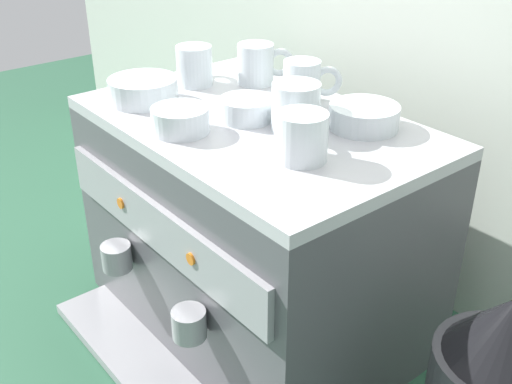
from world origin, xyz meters
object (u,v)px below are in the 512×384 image
ceramic_bowl_0 (364,117)px  ceramic_bowl_3 (180,120)px  ceramic_cup_4 (296,106)px  ceramic_bowl_2 (143,90)px  ceramic_cup_3 (302,136)px  espresso_machine (254,229)px  ceramic_cup_2 (258,64)px  ceramic_cup_0 (304,82)px  milk_pitcher (139,203)px  ceramic_bowl_1 (246,109)px  ceramic_cup_1 (195,65)px

ceramic_bowl_0 → ceramic_bowl_3: bearing=-125.8°
ceramic_cup_4 → ceramic_bowl_2: 0.31m
ceramic_cup_4 → ceramic_bowl_0: (0.07, 0.09, -0.02)m
ceramic_cup_3 → ceramic_bowl_2: ceramic_cup_3 is taller
espresso_machine → ceramic_cup_3: ceramic_cup_3 is taller
ceramic_bowl_3 → ceramic_cup_2: bearing=113.8°
ceramic_cup_0 → milk_pitcher: ceramic_cup_0 is taller
ceramic_bowl_2 → ceramic_bowl_3: 0.17m
ceramic_bowl_1 → ceramic_bowl_0: bearing=40.3°
ceramic_bowl_2 → ceramic_cup_4: bearing=24.8°
espresso_machine → ceramic_cup_0: ceramic_cup_0 is taller
ceramic_cup_0 → ceramic_cup_2: 0.14m
ceramic_cup_3 → ceramic_cup_4: (-0.09, 0.07, 0.00)m
espresso_machine → ceramic_bowl_2: bearing=-153.6°
ceramic_cup_2 → ceramic_cup_3: 0.36m
ceramic_cup_0 → ceramic_bowl_1: size_ratio=1.07×
ceramic_cup_3 → ceramic_bowl_3: size_ratio=1.11×
ceramic_bowl_1 → ceramic_bowl_2: ceramic_bowl_2 is taller
espresso_machine → ceramic_bowl_3: (-0.04, -0.13, 0.24)m
ceramic_cup_4 → ceramic_bowl_2: ceramic_cup_4 is taller
ceramic_bowl_1 → ceramic_bowl_3: (-0.03, -0.12, 0.00)m
ceramic_cup_1 → ceramic_cup_3: size_ratio=0.89×
ceramic_cup_0 → ceramic_cup_1: size_ratio=1.05×
espresso_machine → ceramic_cup_0: size_ratio=6.36×
espresso_machine → ceramic_cup_2: size_ratio=5.85×
ceramic_cup_1 → ceramic_cup_4: (0.30, -0.00, 0.00)m
ceramic_cup_2 → milk_pitcher: size_ratio=0.77×
ceramic_cup_3 → ceramic_cup_4: 0.11m
ceramic_cup_3 → ceramic_bowl_0: size_ratio=0.91×
ceramic_cup_0 → ceramic_cup_3: (0.18, -0.17, -0.00)m
ceramic_cup_0 → ceramic_cup_2: same height
ceramic_bowl_1 → ceramic_cup_4: bearing=22.5°
ceramic_cup_4 → ceramic_cup_2: bearing=155.3°
ceramic_cup_1 → ceramic_bowl_1: ceramic_cup_1 is taller
ceramic_cup_1 → ceramic_bowl_2: (0.02, -0.13, -0.02)m
ceramic_cup_3 → ceramic_bowl_1: (-0.18, 0.03, -0.02)m
ceramic_bowl_2 → ceramic_bowl_3: size_ratio=1.33×
ceramic_cup_1 → ceramic_cup_3: (0.39, -0.07, -0.00)m
espresso_machine → ceramic_bowl_0: size_ratio=5.38×
ceramic_cup_3 → ceramic_bowl_3: 0.22m
ceramic_cup_3 → ceramic_bowl_1: 0.18m
espresso_machine → ceramic_cup_4: 0.28m
ceramic_cup_4 → ceramic_bowl_2: bearing=-155.2°
ceramic_cup_0 → ceramic_bowl_0: 0.16m
ceramic_cup_0 → ceramic_bowl_3: 0.26m
ceramic_cup_2 → ceramic_bowl_0: 0.29m
ceramic_bowl_0 → milk_pitcher: size_ratio=0.84×
ceramic_cup_4 → ceramic_cup_1: bearing=179.5°
ceramic_bowl_1 → ceramic_cup_3: bearing=-10.8°
ceramic_cup_2 → ceramic_cup_3: ceramic_cup_2 is taller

